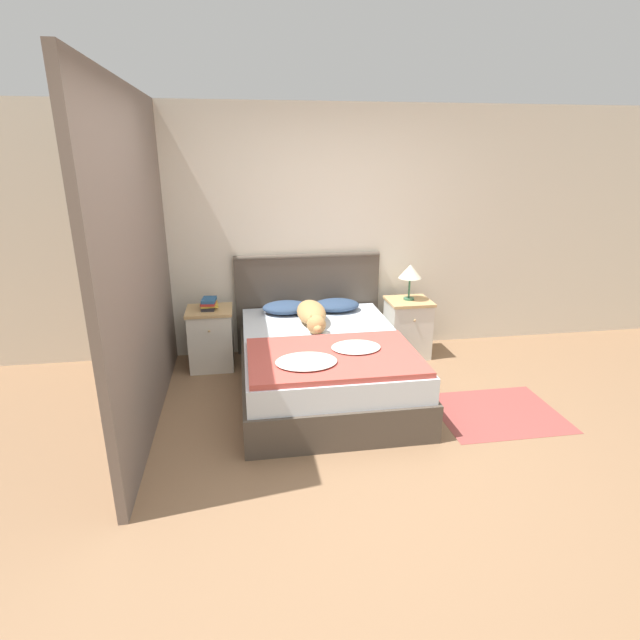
# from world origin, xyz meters

# --- Properties ---
(ground_plane) EXTENTS (16.00, 16.00, 0.00)m
(ground_plane) POSITION_xyz_m (0.00, 0.00, 0.00)
(ground_plane) COLOR #896647
(wall_back) EXTENTS (9.00, 0.06, 2.55)m
(wall_back) POSITION_xyz_m (0.00, 2.13, 1.27)
(wall_back) COLOR beige
(wall_back) RESTS_ON ground_plane
(wall_side_left) EXTENTS (0.06, 3.10, 2.55)m
(wall_side_left) POSITION_xyz_m (-1.46, 1.05, 1.27)
(wall_side_left) COLOR #706056
(wall_side_left) RESTS_ON ground_plane
(bed) EXTENTS (1.46, 2.00, 0.52)m
(bed) POSITION_xyz_m (-0.01, 1.03, 0.26)
(bed) COLOR #4C4238
(bed) RESTS_ON ground_plane
(headboard) EXTENTS (1.54, 0.06, 1.08)m
(headboard) POSITION_xyz_m (-0.01, 2.06, 0.56)
(headboard) COLOR #4C4238
(headboard) RESTS_ON ground_plane
(nightstand_left) EXTENTS (0.45, 0.43, 0.61)m
(nightstand_left) POSITION_xyz_m (-1.04, 1.75, 0.31)
(nightstand_left) COLOR silver
(nightstand_left) RESTS_ON ground_plane
(nightstand_right) EXTENTS (0.45, 0.43, 0.61)m
(nightstand_right) POSITION_xyz_m (1.01, 1.75, 0.31)
(nightstand_right) COLOR silver
(nightstand_right) RESTS_ON ground_plane
(pillow_left) EXTENTS (0.48, 0.36, 0.12)m
(pillow_left) POSITION_xyz_m (-0.27, 1.81, 0.58)
(pillow_left) COLOR navy
(pillow_left) RESTS_ON bed
(pillow_right) EXTENTS (0.48, 0.36, 0.12)m
(pillow_right) POSITION_xyz_m (0.25, 1.81, 0.58)
(pillow_right) COLOR navy
(pillow_right) RESTS_ON bed
(quilt) EXTENTS (1.35, 0.93, 0.08)m
(quilt) POSITION_xyz_m (-0.02, 0.54, 0.55)
(quilt) COLOR #BC4C42
(quilt) RESTS_ON bed
(dog) EXTENTS (0.27, 0.82, 0.20)m
(dog) POSITION_xyz_m (-0.05, 1.44, 0.61)
(dog) COLOR tan
(dog) RESTS_ON bed
(book_stack) EXTENTS (0.18, 0.23, 0.10)m
(book_stack) POSITION_xyz_m (-1.04, 1.77, 0.66)
(book_stack) COLOR #232328
(book_stack) RESTS_ON nightstand_left
(table_lamp) EXTENTS (0.24, 0.24, 0.37)m
(table_lamp) POSITION_xyz_m (1.01, 1.77, 0.91)
(table_lamp) COLOR #336B4C
(table_lamp) RESTS_ON nightstand_right
(rug) EXTENTS (1.01, 0.83, 0.00)m
(rug) POSITION_xyz_m (1.37, 0.40, 0.00)
(rug) COLOR #93423D
(rug) RESTS_ON ground_plane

